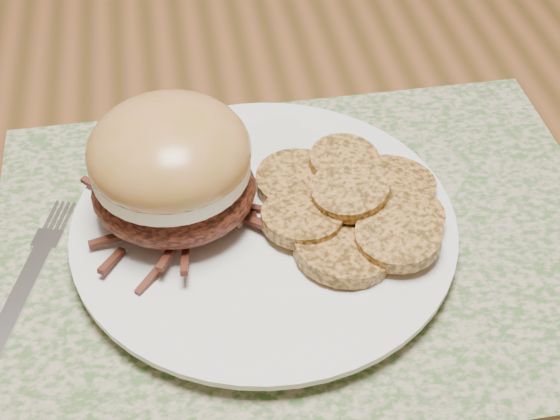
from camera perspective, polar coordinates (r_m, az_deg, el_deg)
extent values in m
cube|color=brown|center=(0.65, -7.44, 2.37)|extent=(1.50, 0.90, 0.04)
cube|color=#436332|center=(0.57, 1.94, -2.34)|extent=(0.45, 0.33, 0.00)
cylinder|color=white|center=(0.56, -1.17, -1.29)|extent=(0.26, 0.26, 0.02)
ellipsoid|color=black|center=(0.55, -7.76, 1.59)|extent=(0.14, 0.14, 0.05)
cylinder|color=beige|center=(0.54, -7.99, 3.35)|extent=(0.13, 0.13, 0.01)
ellipsoid|color=#A86A37|center=(0.53, -8.12, 4.30)|extent=(0.14, 0.14, 0.06)
cylinder|color=#A56F30|center=(0.58, 1.37, 2.11)|extent=(0.08, 0.08, 0.01)
cylinder|color=#A56F30|center=(0.59, 4.74, 3.55)|extent=(0.07, 0.07, 0.01)
cylinder|color=#A56F30|center=(0.58, 7.99, 1.78)|extent=(0.10, 0.10, 0.02)
cylinder|color=#A56F30|center=(0.55, 1.61, -0.58)|extent=(0.08, 0.08, 0.02)
cylinder|color=#A56F30|center=(0.56, 5.19, 1.48)|extent=(0.07, 0.07, 0.02)
cylinder|color=#A56F30|center=(0.55, 9.28, -0.41)|extent=(0.07, 0.07, 0.01)
cylinder|color=#A56F30|center=(0.53, 4.74, -2.77)|extent=(0.10, 0.10, 0.02)
cylinder|color=#A56F30|center=(0.54, 8.65, -1.89)|extent=(0.08, 0.08, 0.02)
cylinder|color=#A56F30|center=(0.56, 7.01, 0.28)|extent=(0.06, 0.06, 0.01)
cube|color=silver|center=(0.55, -18.98, -7.05)|extent=(0.05, 0.11, 0.00)
cube|color=silver|center=(0.59, -16.64, -2.08)|extent=(0.02, 0.02, 0.00)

